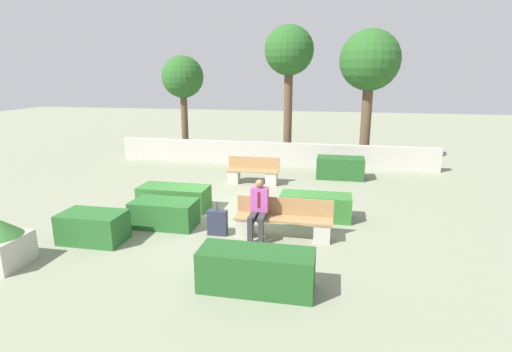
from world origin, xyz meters
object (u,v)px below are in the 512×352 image
at_px(person_seated_man, 259,207).
at_px(tree_center_left, 289,54).
at_px(bench_front, 283,222).
at_px(bench_left_side, 253,174).
at_px(suitcase, 217,223).
at_px(tree_center_right, 370,63).
at_px(tree_leftmost, 183,79).

height_order(person_seated_man, tree_center_left, tree_center_left).
relative_size(bench_front, bench_left_side, 1.25).
distance_m(bench_front, person_seated_man, 0.68).
height_order(bench_front, suitcase, bench_front).
xyz_separation_m(bench_front, tree_center_left, (-0.97, 8.58, 4.03)).
xyz_separation_m(bench_front, person_seated_man, (-0.54, -0.15, 0.38)).
xyz_separation_m(bench_front, suitcase, (-1.50, -0.15, -0.06)).
bearing_deg(bench_left_side, tree_center_right, 36.14).
bearing_deg(person_seated_man, bench_left_side, 103.40).
bearing_deg(tree_center_left, bench_left_side, -98.52).
height_order(person_seated_man, suitcase, person_seated_man).
distance_m(bench_front, tree_leftmost, 10.54).
bearing_deg(tree_center_left, person_seated_man, -87.17).
bearing_deg(person_seated_man, tree_center_right, 72.03).
height_order(bench_left_side, tree_leftmost, tree_leftmost).
bearing_deg(suitcase, person_seated_man, 0.24).
height_order(suitcase, tree_center_right, tree_center_right).
distance_m(person_seated_man, tree_center_left, 9.47).
bearing_deg(person_seated_man, tree_center_left, 92.83).
relative_size(bench_front, tree_leftmost, 0.50).
bearing_deg(tree_leftmost, bench_front, -56.57).
xyz_separation_m(person_seated_man, suitcase, (-0.96, -0.00, -0.44)).
bearing_deg(tree_leftmost, bench_left_side, -45.98).
bearing_deg(suitcase, tree_center_right, 66.45).
distance_m(bench_left_side, tree_leftmost, 6.45).
bearing_deg(tree_center_right, suitcase, -113.55).
bearing_deg(bench_front, tree_center_right, 75.11).
height_order(tree_center_left, tree_center_right, tree_center_left).
distance_m(bench_left_side, tree_center_left, 5.90).
xyz_separation_m(suitcase, tree_center_right, (3.74, 8.57, 3.72)).
relative_size(bench_front, person_seated_man, 1.65).
bearing_deg(bench_front, person_seated_man, -164.68).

